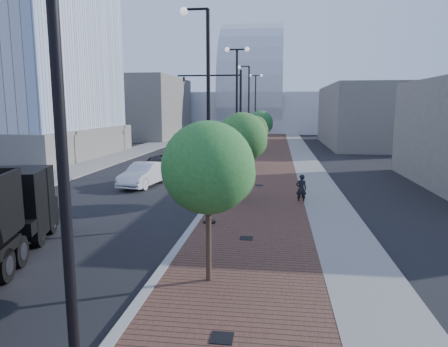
# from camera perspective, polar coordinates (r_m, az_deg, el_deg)

# --- Properties ---
(sidewalk) EXTENTS (7.00, 140.00, 0.12)m
(sidewalk) POSITION_cam_1_polar(r_m,az_deg,el_deg) (47.50, 7.43, 3.03)
(sidewalk) COLOR #4C2D23
(sidewalk) RESTS_ON ground
(concrete_strip) EXTENTS (2.40, 140.00, 0.13)m
(concrete_strip) POSITION_cam_1_polar(r_m,az_deg,el_deg) (47.57, 10.69, 2.96)
(concrete_strip) COLOR slate
(concrete_strip) RESTS_ON ground
(curb) EXTENTS (0.30, 140.00, 0.14)m
(curb) POSITION_cam_1_polar(r_m,az_deg,el_deg) (47.63, 3.21, 3.12)
(curb) COLOR gray
(curb) RESTS_ON ground
(west_sidewalk) EXTENTS (4.00, 140.00, 0.12)m
(west_sidewalk) POSITION_cam_1_polar(r_m,az_deg,el_deg) (50.29, -11.75, 3.25)
(west_sidewalk) COLOR slate
(west_sidewalk) RESTS_ON ground
(white_sedan) EXTENTS (2.32, 4.86, 1.54)m
(white_sedan) POSITION_cam_1_polar(r_m,az_deg,el_deg) (27.43, -11.10, -0.13)
(white_sedan) COLOR silver
(white_sedan) RESTS_ON ground
(dark_car_mid) EXTENTS (3.33, 4.91, 1.25)m
(dark_car_mid) POSITION_cam_1_polar(r_m,az_deg,el_deg) (36.72, -7.91, 2.08)
(dark_car_mid) COLOR black
(dark_car_mid) RESTS_ON ground
(dark_car_far) EXTENTS (4.22, 5.80, 1.56)m
(dark_car_far) POSITION_cam_1_polar(r_m,az_deg,el_deg) (57.35, 0.06, 4.89)
(dark_car_far) COLOR black
(dark_car_far) RESTS_ON ground
(pedestrian) EXTENTS (0.62, 0.44, 1.59)m
(pedestrian) POSITION_cam_1_polar(r_m,az_deg,el_deg) (22.44, 10.74, -2.12)
(pedestrian) COLOR black
(pedestrian) RESTS_ON ground
(streetlight_0) EXTENTS (1.72, 0.56, 9.28)m
(streetlight_0) POSITION_cam_1_polar(r_m,az_deg,el_deg) (6.00, -21.86, 5.30)
(streetlight_0) COLOR black
(streetlight_0) RESTS_ON ground
(streetlight_1) EXTENTS (1.44, 0.56, 9.21)m
(streetlight_1) POSITION_cam_1_polar(r_m,az_deg,el_deg) (17.51, -2.53, 6.57)
(streetlight_1) COLOR black
(streetlight_1) RESTS_ON ground
(streetlight_2) EXTENTS (1.72, 0.56, 9.28)m
(streetlight_2) POSITION_cam_1_polar(r_m,az_deg,el_deg) (29.37, 1.79, 8.60)
(streetlight_2) COLOR black
(streetlight_2) RESTS_ON ground
(streetlight_3) EXTENTS (1.44, 0.56, 9.21)m
(streetlight_3) POSITION_cam_1_polar(r_m,az_deg,el_deg) (41.34, 3.31, 8.12)
(streetlight_3) COLOR black
(streetlight_3) RESTS_ON ground
(streetlight_4) EXTENTS (1.72, 0.56, 9.28)m
(streetlight_4) POSITION_cam_1_polar(r_m,az_deg,el_deg) (53.30, 4.40, 8.88)
(streetlight_4) COLOR black
(streetlight_4) RESTS_ON ground
(traffic_mast) EXTENTS (5.09, 0.20, 8.00)m
(traffic_mast) POSITION_cam_1_polar(r_m,az_deg,el_deg) (32.45, 0.73, 8.95)
(traffic_mast) COLOR black
(traffic_mast) RESTS_ON ground
(tree_0) EXTENTS (2.65, 2.65, 4.80)m
(tree_0) POSITION_cam_1_polar(r_m,az_deg,el_deg) (11.53, -1.99, 0.80)
(tree_0) COLOR #382619
(tree_0) RESTS_ON ground
(tree_1) EXTENTS (2.76, 2.76, 4.89)m
(tree_1) POSITION_cam_1_polar(r_m,az_deg,el_deg) (22.39, 2.66, 5.00)
(tree_1) COLOR #382619
(tree_1) RESTS_ON ground
(tree_2) EXTENTS (2.23, 2.15, 4.47)m
(tree_2) POSITION_cam_1_polar(r_m,az_deg,el_deg) (34.34, 4.37, 6.27)
(tree_2) COLOR #382619
(tree_2) RESTS_ON ground
(tree_3) EXTENTS (2.75, 2.75, 4.80)m
(tree_3) POSITION_cam_1_polar(r_m,az_deg,el_deg) (46.32, 5.20, 7.07)
(tree_3) COLOR #382619
(tree_3) RESTS_ON ground
(tower_podium) EXTENTS (19.00, 19.00, 3.00)m
(tower_podium) POSITION_cam_1_polar(r_m,az_deg,el_deg) (48.06, -27.55, 3.85)
(tower_podium) COLOR slate
(tower_podium) RESTS_ON ground
(convention_center) EXTENTS (50.00, 30.00, 50.00)m
(convention_center) POSITION_cam_1_polar(r_m,az_deg,el_deg) (92.39, 4.13, 9.77)
(convention_center) COLOR #AFB3B9
(convention_center) RESTS_ON ground
(commercial_block_nw) EXTENTS (14.00, 20.00, 10.00)m
(commercial_block_nw) POSITION_cam_1_polar(r_m,az_deg,el_deg) (71.22, -11.94, 8.95)
(commercial_block_nw) COLOR #65615B
(commercial_block_nw) RESTS_ON ground
(commercial_block_ne) EXTENTS (12.00, 22.00, 8.00)m
(commercial_block_ne) POSITION_cam_1_polar(r_m,az_deg,el_deg) (58.58, 19.97, 7.58)
(commercial_block_ne) COLOR #64615A
(commercial_block_ne) RESTS_ON ground
(utility_cover_0) EXTENTS (0.50, 0.50, 0.02)m
(utility_cover_0) POSITION_cam_1_polar(r_m,az_deg,el_deg) (9.71, -0.30, -21.98)
(utility_cover_0) COLOR black
(utility_cover_0) RESTS_ON sidewalk
(utility_cover_1) EXTENTS (0.50, 0.50, 0.02)m
(utility_cover_1) POSITION_cam_1_polar(r_m,az_deg,el_deg) (16.07, 3.13, -9.00)
(utility_cover_1) COLOR black
(utility_cover_1) RESTS_ON sidewalk
(utility_cover_2) EXTENTS (0.50, 0.50, 0.02)m
(utility_cover_2) POSITION_cam_1_polar(r_m,az_deg,el_deg) (26.72, 4.94, -1.62)
(utility_cover_2) COLOR black
(utility_cover_2) RESTS_ON sidewalk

